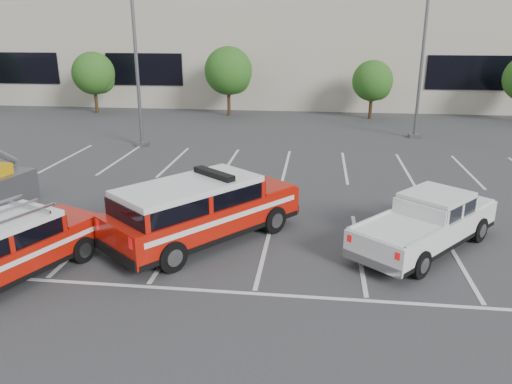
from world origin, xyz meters
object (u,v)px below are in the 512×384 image
tree_left (95,75)px  white_pickup (426,228)px  tree_mid_left (230,73)px  fire_chief_suv (202,214)px  light_pole_mid (424,45)px  tree_mid_right (374,82)px  convention_building (307,43)px  light_pole_left (135,46)px  ladder_suv (7,252)px

tree_left → white_pickup: size_ratio=0.85×
tree_mid_left → fire_chief_suv: bearing=-82.3°
tree_left → light_pole_mid: 22.86m
tree_left → tree_mid_right: 20.00m
convention_building → light_pole_left: (-8.18, -19.86, 0.47)m
tree_mid_left → tree_mid_right: tree_mid_left is taller
tree_left → light_pole_mid: size_ratio=0.43×
white_pickup → convention_building: bearing=138.3°
tree_mid_left → light_pole_mid: (11.91, -6.05, 2.14)m
tree_left → fire_chief_suv: 25.58m
tree_mid_left → ladder_suv: size_ratio=0.96×
tree_mid_left → ladder_suv: bearing=-93.2°
tree_mid_left → light_pole_left: size_ratio=0.47×
tree_mid_left → light_pole_left: bearing=-107.1°
fire_chief_suv → light_pole_left: bearing=156.5°
light_pole_left → fire_chief_suv: size_ratio=1.71×
tree_left → tree_mid_right: (20.00, -0.00, -0.27)m
convention_building → fire_chief_suv: size_ratio=10.04×
fire_chief_suv → light_pole_mid: bearing=100.2°
tree_mid_left → fire_chief_suv: tree_mid_left is taller
tree_left → fire_chief_suv: (12.97, -21.96, -1.91)m
tree_mid_left → tree_mid_right: size_ratio=1.21×
tree_mid_right → ladder_suv: size_ratio=0.79×
light_pole_left → fire_chief_suv: (6.06, -11.92, -4.33)m
tree_mid_left → white_pickup: bearing=-66.3°
convention_building → light_pole_mid: convention_building is taller
light_pole_left → fire_chief_suv: 14.05m
fire_chief_suv → convention_building: bearing=125.7°
convention_building → white_pickup: size_ratio=11.60×
light_pole_left → white_pickup: light_pole_left is taller
tree_mid_left → light_pole_mid: bearing=-26.9°
white_pickup → fire_chief_suv: bearing=-137.2°
fire_chief_suv → tree_mid_left: bearing=137.2°
tree_mid_right → white_pickup: tree_mid_right is taller
tree_mid_left → light_pole_left: 10.73m
tree_left → ladder_suv: bearing=-71.0°
light_pole_left → ladder_suv: 15.60m
tree_left → light_pole_mid: light_pole_mid is taller
tree_mid_left → light_pole_mid: 13.53m
convention_building → tree_left: bearing=-146.9°
ladder_suv → tree_left: bearing=131.8°
light_pole_mid → tree_mid_left: bearing=153.1°
light_pole_mid → white_pickup: 16.45m
white_pickup → tree_left: bearing=172.3°
convention_building → tree_mid_right: size_ratio=15.04×
fire_chief_suv → white_pickup: bearing=42.0°
tree_mid_right → tree_left: bearing=180.0°
tree_mid_left → light_pole_left: light_pole_left is taller
tree_left → light_pole_left: (6.91, -10.05, 2.41)m
light_pole_mid → fire_chief_suv: (-8.94, -15.92, -4.33)m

